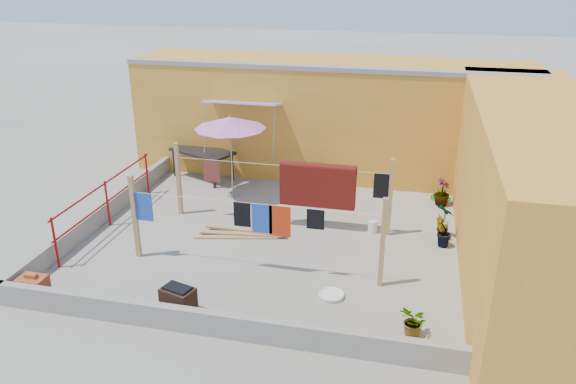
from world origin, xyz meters
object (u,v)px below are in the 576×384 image
object	(u,v)px
brick_stack	(33,286)
water_jug_b	(443,228)
outdoor_table	(202,153)
brazier	(178,300)
white_basin	(331,295)
plant_back_a	(320,175)
green_hose	(441,197)
patio_umbrella	(230,123)
water_jug_a	(373,226)

from	to	relation	value
brick_stack	water_jug_b	bearing A→B (deg)	29.96
outdoor_table	brazier	xyz separation A→B (m)	(1.98, -6.30, -0.51)
brazier	white_basin	xyz separation A→B (m)	(2.53, 1.08, -0.20)
plant_back_a	brick_stack	bearing A→B (deg)	-123.38
water_jug_b	green_hose	size ratio (longest dim) A/B	0.68
patio_umbrella	green_hose	bearing A→B (deg)	10.93
outdoor_table	water_jug_a	size ratio (longest dim) A/B	6.19
water_jug_a	brick_stack	bearing A→B (deg)	-145.43
outdoor_table	water_jug_a	world-z (taller)	outdoor_table
water_jug_a	plant_back_a	xyz separation A→B (m)	(-1.64, 2.37, 0.25)
brazier	water_jug_a	bearing A→B (deg)	52.49
patio_umbrella	brazier	size ratio (longest dim) A/B	3.37
patio_umbrella	water_jug_a	distance (m)	4.40
white_basin	water_jug_a	world-z (taller)	water_jug_a
brick_stack	brazier	world-z (taller)	brazier
white_basin	green_hose	distance (m)	5.60
outdoor_table	water_jug_b	bearing A→B (deg)	-18.07
plant_back_a	patio_umbrella	bearing A→B (deg)	-154.37
white_basin	outdoor_table	bearing A→B (deg)	130.84
brick_stack	white_basin	xyz separation A→B (m)	(5.37, 1.18, -0.15)
outdoor_table	white_basin	size ratio (longest dim) A/B	4.16
white_basin	green_hose	bearing A→B (deg)	68.74
brazier	water_jug_b	bearing A→B (deg)	42.38
white_basin	water_jug_a	size ratio (longest dim) A/B	1.49
green_hose	outdoor_table	bearing A→B (deg)	-180.00
outdoor_table	brick_stack	size ratio (longest dim) A/B	3.93
patio_umbrella	brick_stack	bearing A→B (deg)	-111.10
water_jug_a	green_hose	size ratio (longest dim) A/B	0.61
water_jug_a	green_hose	bearing A→B (deg)	56.84
green_hose	plant_back_a	distance (m)	3.20
patio_umbrella	green_hose	distance (m)	5.76
patio_umbrella	plant_back_a	world-z (taller)	patio_umbrella
water_jug_b	plant_back_a	world-z (taller)	plant_back_a
outdoor_table	green_hose	distance (m)	6.58
water_jug_b	green_hose	bearing A→B (deg)	90.00
water_jug_a	water_jug_b	bearing A→B (deg)	8.55
water_jug_b	plant_back_a	size ratio (longest dim) A/B	0.47
green_hose	plant_back_a	xyz separation A→B (m)	(-3.18, 0.00, 0.35)
brazier	green_hose	size ratio (longest dim) A/B	1.23
brick_stack	brazier	distance (m)	2.84
white_basin	plant_back_a	size ratio (longest dim) A/B	0.62
white_basin	water_jug_a	bearing A→B (deg)	80.37
patio_umbrella	white_basin	xyz separation A→B (m)	(3.30, -4.19, -1.92)
outdoor_table	white_basin	distance (m)	6.93
brick_stack	white_basin	distance (m)	5.50
plant_back_a	brazier	bearing A→B (deg)	-102.37
brick_stack	water_jug_a	world-z (taller)	brick_stack
patio_umbrella	water_jug_a	size ratio (longest dim) A/B	6.81
patio_umbrella	water_jug_b	size ratio (longest dim) A/B	6.06
green_hose	patio_umbrella	bearing A→B (deg)	-169.07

